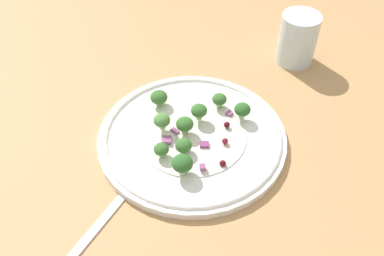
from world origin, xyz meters
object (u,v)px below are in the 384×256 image
(broccoli_floret_1, at_px, (162,119))
(broccoli_floret_2, at_px, (159,98))
(fork, at_px, (104,218))
(water_glass, at_px, (298,39))
(broccoli_floret_0, at_px, (182,164))
(plate, at_px, (192,136))

(broccoli_floret_1, distance_m, broccoli_floret_2, 0.06)
(broccoli_floret_2, bearing_deg, fork, -24.62)
(fork, relative_size, water_glass, 1.70)
(broccoli_floret_0, xyz_separation_m, broccoli_floret_1, (-0.09, -0.02, 0.00))
(broccoli_floret_0, bearing_deg, broccoli_floret_2, -172.26)
(broccoli_floret_2, relative_size, water_glass, 0.30)
(broccoli_floret_2, distance_m, water_glass, 0.28)
(plate, distance_m, fork, 0.18)
(broccoli_floret_1, bearing_deg, broccoli_floret_0, 12.47)
(broccoli_floret_2, distance_m, fork, 0.22)
(fork, bearing_deg, broccoli_floret_0, 114.82)
(broccoli_floret_0, distance_m, fork, 0.12)
(plate, xyz_separation_m, broccoli_floret_0, (0.07, -0.02, 0.03))
(broccoli_floret_0, distance_m, water_glass, 0.35)
(plate, distance_m, broccoli_floret_1, 0.05)
(broccoli_floret_1, xyz_separation_m, water_glass, (-0.16, 0.26, 0.01))
(water_glass, bearing_deg, broccoli_floret_2, -67.94)
(broccoli_floret_1, bearing_deg, broccoli_floret_2, 179.75)
(fork, bearing_deg, broccoli_floret_2, 155.38)
(broccoli_floret_1, relative_size, fork, 0.16)
(broccoli_floret_1, distance_m, water_glass, 0.31)
(plate, relative_size, broccoli_floret_0, 9.64)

